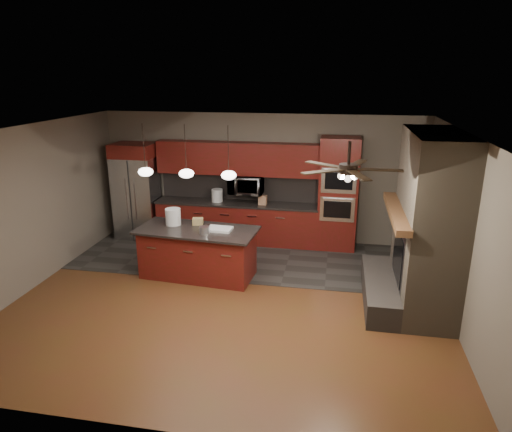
% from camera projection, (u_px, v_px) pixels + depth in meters
% --- Properties ---
extents(ground, '(7.00, 7.00, 0.00)m').
position_uv_depth(ground, '(230.00, 299.00, 7.65)').
color(ground, '#592C1A').
rests_on(ground, ground).
extents(ceiling, '(7.00, 6.00, 0.02)m').
position_uv_depth(ceiling, '(226.00, 131.00, 6.80)').
color(ceiling, white).
rests_on(ceiling, back_wall).
extents(back_wall, '(7.00, 0.02, 2.80)m').
position_uv_depth(back_wall, '(260.00, 178.00, 10.04)').
color(back_wall, '#695F54').
rests_on(back_wall, ground).
extents(right_wall, '(0.02, 6.00, 2.80)m').
position_uv_depth(right_wall, '(462.00, 233.00, 6.62)').
color(right_wall, '#695F54').
rests_on(right_wall, ground).
extents(left_wall, '(0.02, 6.00, 2.80)m').
position_uv_depth(left_wall, '(30.00, 208.00, 7.82)').
color(left_wall, '#695F54').
rests_on(left_wall, ground).
extents(slate_tile_patch, '(7.00, 2.40, 0.01)m').
position_uv_depth(slate_tile_patch, '(250.00, 257.00, 9.33)').
color(slate_tile_patch, '#312F2C').
rests_on(slate_tile_patch, ground).
extents(fireplace_column, '(1.30, 2.10, 2.80)m').
position_uv_depth(fireplace_column, '(424.00, 229.00, 7.11)').
color(fireplace_column, '#695D4B').
rests_on(fireplace_column, ground).
extents(back_cabinetry, '(3.59, 0.64, 2.20)m').
position_uv_depth(back_cabinetry, '(237.00, 202.00, 10.03)').
color(back_cabinetry, maroon).
rests_on(back_cabinetry, ground).
extents(oven_tower, '(0.80, 0.63, 2.38)m').
position_uv_depth(oven_tower, '(338.00, 194.00, 9.52)').
color(oven_tower, maroon).
rests_on(oven_tower, ground).
extents(microwave, '(0.73, 0.41, 0.50)m').
position_uv_depth(microwave, '(246.00, 185.00, 9.88)').
color(microwave, silver).
rests_on(microwave, back_cabinetry).
extents(refrigerator, '(0.92, 0.75, 2.14)m').
position_uv_depth(refrigerator, '(137.00, 191.00, 10.25)').
color(refrigerator, silver).
rests_on(refrigerator, ground).
extents(kitchen_island, '(2.24, 1.17, 0.92)m').
position_uv_depth(kitchen_island, '(198.00, 252.00, 8.38)').
color(kitchen_island, maroon).
rests_on(kitchen_island, ground).
extents(white_bucket, '(0.34, 0.34, 0.31)m').
position_uv_depth(white_bucket, '(173.00, 217.00, 8.44)').
color(white_bucket, silver).
rests_on(white_bucket, kitchen_island).
extents(paint_can, '(0.22, 0.22, 0.12)m').
position_uv_depth(paint_can, '(204.00, 230.00, 8.01)').
color(paint_can, silver).
rests_on(paint_can, kitchen_island).
extents(paint_tray, '(0.46, 0.33, 0.04)m').
position_uv_depth(paint_tray, '(220.00, 229.00, 8.18)').
color(paint_tray, silver).
rests_on(paint_tray, kitchen_island).
extents(cardboard_box, '(0.22, 0.18, 0.12)m').
position_uv_depth(cardboard_box, '(198.00, 221.00, 8.48)').
color(cardboard_box, '#A08853').
rests_on(cardboard_box, kitchen_island).
extents(counter_bucket, '(0.30, 0.30, 0.28)m').
position_uv_depth(counter_bucket, '(217.00, 195.00, 10.02)').
color(counter_bucket, silver).
rests_on(counter_bucket, back_cabinetry).
extents(counter_box, '(0.18, 0.14, 0.20)m').
position_uv_depth(counter_box, '(263.00, 200.00, 9.81)').
color(counter_box, tan).
rests_on(counter_box, back_cabinetry).
extents(pendant_left, '(0.26, 0.26, 0.92)m').
position_uv_depth(pendant_left, '(146.00, 172.00, 7.99)').
color(pendant_left, black).
rests_on(pendant_left, ceiling).
extents(pendant_center, '(0.26, 0.26, 0.92)m').
position_uv_depth(pendant_center, '(186.00, 173.00, 7.86)').
color(pendant_center, black).
rests_on(pendant_center, ceiling).
extents(pendant_right, '(0.26, 0.26, 0.92)m').
position_uv_depth(pendant_right, '(229.00, 175.00, 7.73)').
color(pendant_right, black).
rests_on(pendant_right, ceiling).
extents(ceiling_fan, '(1.27, 1.33, 0.41)m').
position_uv_depth(ceiling_fan, '(348.00, 168.00, 5.84)').
color(ceiling_fan, black).
rests_on(ceiling_fan, ceiling).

